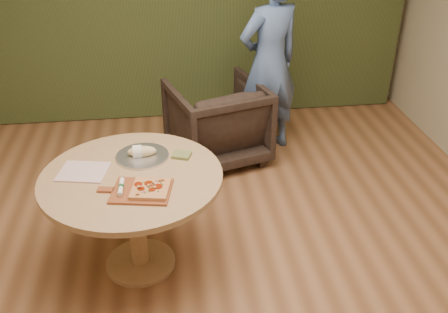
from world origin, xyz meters
TOP-DOWN VIEW (x-y plane):
  - room_shell at (0.00, 0.00)m, footprint 5.04×6.04m
  - pedestal_table at (-0.47, 0.40)m, footprint 1.17×1.17m
  - pizza_paddle at (-0.41, 0.19)m, footprint 0.47×0.34m
  - flatbread_pizza at (-0.35, 0.18)m, footprint 0.26×0.26m
  - cutlery_roll at (-0.52, 0.22)m, footprint 0.04×0.20m
  - newspaper at (-0.78, 0.46)m, footprint 0.34×0.31m
  - serving_tray at (-0.40, 0.61)m, footprint 0.36×0.36m
  - bread_roll at (-0.41, 0.61)m, footprint 0.19×0.09m
  - green_packet at (-0.14, 0.59)m, footprint 0.15×0.14m
  - armchair at (0.25, 1.83)m, footprint 1.00×0.97m
  - person_standing at (0.76, 1.98)m, footprint 0.76×0.65m

SIDE VIEW (x-z plane):
  - armchair at x=0.25m, z-range 0.00..0.84m
  - pedestal_table at x=-0.47m, z-range 0.23..0.98m
  - newspaper at x=-0.78m, z-range 0.75..0.76m
  - serving_tray at x=-0.40m, z-range 0.75..0.77m
  - pizza_paddle at x=-0.41m, z-range 0.75..0.77m
  - green_packet at x=-0.14m, z-range 0.75..0.77m
  - flatbread_pizza at x=-0.35m, z-range 0.76..0.80m
  - cutlery_roll at x=-0.52m, z-range 0.76..0.80m
  - bread_roll at x=-0.41m, z-range 0.75..0.84m
  - person_standing at x=0.76m, z-range 0.00..1.77m
  - room_shell at x=0.00m, z-range -0.02..2.82m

